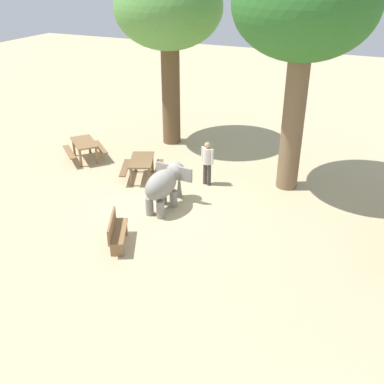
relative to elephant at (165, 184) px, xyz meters
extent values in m
plane|color=tan|center=(-0.13, -0.04, -0.87)|extent=(60.00, 60.00, 0.00)
cylinder|color=gray|center=(-0.21, -0.19, -0.58)|extent=(0.25, 0.25, 0.58)
cylinder|color=gray|center=(-0.18, 0.22, -0.58)|extent=(0.25, 0.25, 0.58)
cylinder|color=gray|center=(0.59, -0.25, -0.58)|extent=(0.25, 0.25, 0.58)
cylinder|color=gray|center=(0.62, 0.16, -0.58)|extent=(0.25, 0.25, 0.58)
ellipsoid|color=gray|center=(0.20, -0.02, 0.06)|extent=(1.50, 0.84, 0.87)
sphere|color=gray|center=(-0.69, 0.05, 0.17)|extent=(0.62, 0.62, 0.62)
cone|color=gray|center=(-0.92, 0.07, -0.38)|extent=(0.19, 0.19, 0.98)
cube|color=gray|center=(-0.63, -0.37, 0.17)|extent=(0.11, 0.51, 0.47)
cube|color=gray|center=(-0.57, 0.45, 0.17)|extent=(0.11, 0.51, 0.47)
cylinder|color=#3F3833|center=(-2.12, 0.67, -0.46)|extent=(0.14, 0.14, 0.82)
cylinder|color=#3F3833|center=(-2.17, 0.50, -0.46)|extent=(0.14, 0.14, 0.82)
cylinder|color=silver|center=(-2.15, 0.58, 0.24)|extent=(0.32, 0.32, 0.58)
sphere|color=tan|center=(-2.15, 0.58, 0.64)|extent=(0.22, 0.22, 0.22)
cylinder|color=silver|center=(-2.09, 0.79, 0.25)|extent=(0.09, 0.09, 0.55)
cylinder|color=silver|center=(-2.20, 0.38, 0.25)|extent=(0.09, 0.09, 0.55)
cylinder|color=brown|center=(-3.17, 3.22, 1.51)|extent=(0.73, 0.73, 4.76)
ellipsoid|color=#2D6B28|center=(-3.17, 3.22, 5.18)|extent=(4.78, 4.38, 3.38)
cylinder|color=brown|center=(-5.46, -2.46, 1.29)|extent=(0.77, 0.77, 4.33)
ellipsoid|color=#569342|center=(-5.46, -2.46, 4.69)|extent=(4.56, 4.18, 3.23)
cube|color=olive|center=(2.44, -0.20, -0.42)|extent=(1.43, 0.97, 0.06)
cube|color=olive|center=(2.52, -0.35, -0.19)|extent=(1.29, 0.67, 0.40)
cube|color=olive|center=(1.97, -0.43, -0.66)|extent=(0.23, 0.36, 0.42)
cube|color=olive|center=(2.91, 0.03, -0.66)|extent=(0.23, 0.36, 0.42)
cube|color=brown|center=(-1.61, -1.76, -0.12)|extent=(1.70, 1.34, 0.06)
cylinder|color=brown|center=(-2.03, -2.30, -0.51)|extent=(0.10, 0.10, 0.72)
cylinder|color=brown|center=(-2.29, -1.71, -0.51)|extent=(0.10, 0.10, 0.72)
cylinder|color=brown|center=(-0.93, -1.81, -0.51)|extent=(0.10, 0.10, 0.72)
cylinder|color=brown|center=(-1.19, -1.23, -0.51)|extent=(0.10, 0.10, 0.72)
cube|color=brown|center=(-1.36, -2.33, -0.43)|extent=(1.47, 0.83, 0.05)
cube|color=brown|center=(-1.86, -1.20, -0.43)|extent=(1.47, 0.83, 0.05)
cube|color=olive|center=(-2.23, -4.75, -0.12)|extent=(1.59, 1.66, 0.06)
cylinder|color=olive|center=(-2.08, -4.08, -0.51)|extent=(0.10, 0.10, 0.72)
cylinder|color=olive|center=(-1.60, -4.50, -0.51)|extent=(0.10, 0.10, 0.72)
cylinder|color=olive|center=(-2.86, -4.99, -0.51)|extent=(0.10, 0.10, 0.72)
cylinder|color=olive|center=(-2.38, -5.41, -0.51)|extent=(0.10, 0.10, 0.72)
cube|color=olive|center=(-2.70, -4.34, -0.43)|extent=(1.16, 1.29, 0.05)
cube|color=olive|center=(-1.76, -5.15, -0.43)|extent=(1.16, 1.29, 0.05)
camera|label=1|loc=(11.25, 5.99, 6.29)|focal=41.87mm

